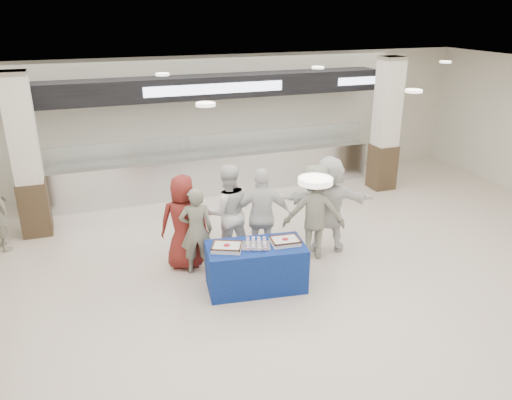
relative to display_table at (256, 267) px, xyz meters
name	(u,v)px	position (x,y,z in m)	size (l,w,h in m)	color
ground	(308,305)	(0.58, -0.76, -0.38)	(14.00, 14.00, 0.00)	beige
serving_line	(213,145)	(0.58, 4.64, 0.78)	(8.70, 0.85, 2.80)	silver
column_left	(27,160)	(-3.42, 3.44, 1.15)	(0.55, 0.55, 3.20)	#372819
column_right	(386,128)	(4.58, 3.44, 1.15)	(0.55, 0.55, 3.20)	#372819
display_table	(256,267)	(0.00, 0.00, 0.00)	(1.55, 0.78, 0.75)	navy
sheet_cake_left	(227,247)	(-0.47, 0.03, 0.42)	(0.56, 0.51, 0.10)	white
sheet_cake_right	(285,241)	(0.47, -0.08, 0.42)	(0.48, 0.39, 0.09)	white
cupcake_tray	(256,244)	(0.00, -0.01, 0.41)	(0.52, 0.46, 0.07)	#A9A9AD
civilian_maroon	(184,222)	(-0.91, 1.09, 0.46)	(0.82, 0.53, 1.67)	maroon
soldier_a	(196,231)	(-0.76, 0.83, 0.39)	(0.56, 0.37, 1.54)	slate
chef_tall	(228,212)	(-0.11, 1.17, 0.51)	(0.86, 0.67, 1.77)	white
chef_short	(262,216)	(0.41, 0.81, 0.50)	(1.02, 0.43, 1.74)	white
soldier_b	(314,212)	(1.35, 0.68, 0.49)	(1.12, 0.64, 1.73)	slate
civilian_white	(328,204)	(1.71, 0.84, 0.54)	(1.69, 0.54, 1.82)	white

